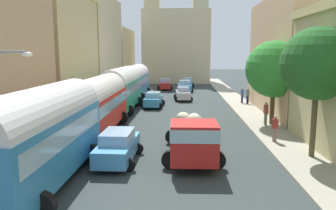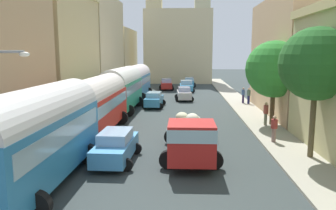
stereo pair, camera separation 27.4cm
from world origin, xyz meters
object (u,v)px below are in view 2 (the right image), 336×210
cargo_truck_0 (190,137)px  pedestrian_4 (266,113)px  car_1 (186,86)px  pedestrian_3 (274,128)px  car_0 (184,94)px  car_2 (189,82)px  car_4 (154,100)px  parked_bus_1 (96,103)px  parked_bus_2 (122,87)px  car_3 (116,146)px  parked_bus_0 (38,132)px  pedestrian_1 (243,95)px  car_5 (166,84)px  pedestrian_2 (249,95)px  streetlamp_near (0,103)px  parked_bus_3 (136,80)px

cargo_truck_0 → pedestrian_4: bearing=54.6°
car_1 → pedestrian_3: bearing=-78.9°
car_0 → car_2: (0.76, 15.25, -0.01)m
cargo_truck_0 → car_4: 16.99m
parked_bus_1 → car_4: (2.84, 11.29, -1.37)m
cargo_truck_0 → car_1: size_ratio=1.82×
pedestrian_3 → parked_bus_2: bearing=135.8°
car_1 → pedestrian_3: pedestrian_3 is taller
parked_bus_2 → car_1: (6.09, 15.88, -1.45)m
car_2 → car_3: 37.53m
parked_bus_0 → pedestrian_4: parked_bus_0 is taller
pedestrian_1 → pedestrian_3: size_ratio=1.03×
car_0 → car_2: car_0 is taller
parked_bus_0 → car_4: (2.84, 20.29, -1.51)m
car_0 → car_1: 8.61m
car_4 → car_5: bearing=88.8°
car_4 → pedestrian_2: size_ratio=2.19×
parked_bus_0 → car_5: bearing=85.0°
car_0 → car_4: 5.82m
cargo_truck_0 → car_0: bearing=91.1°
parked_bus_0 → pedestrian_3: 13.38m
car_1 → pedestrian_2: bearing=-61.0°
car_5 → pedestrian_1: bearing=-56.6°
car_4 → pedestrian_2: (9.78, 1.83, 0.26)m
car_2 → car_4: 20.59m
parked_bus_0 → pedestrian_2: bearing=60.3°
cargo_truck_0 → streetlamp_near: 8.88m
pedestrian_3 → pedestrian_1: bearing=87.1°
car_2 → pedestrian_3: bearing=-81.9°
pedestrian_1 → car_0: bearing=156.7°
pedestrian_3 → parked_bus_0: bearing=-148.5°
parked_bus_0 → parked_bus_1: bearing=90.0°
parked_bus_3 → car_4: 7.43m
parked_bus_1 → car_3: parked_bus_1 is taller
car_4 → parked_bus_0: bearing=-98.0°
parked_bus_2 → car_1: parked_bus_2 is taller
parked_bus_1 → pedestrian_2: size_ratio=5.44×
parked_bus_1 → car_1: (6.09, 24.88, -1.34)m
car_5 → pedestrian_2: 16.92m
car_1 → car_3: 30.87m
pedestrian_3 → car_5: bearing=105.7°
parked_bus_1 → cargo_truck_0: (6.26, -5.35, -0.91)m
parked_bus_2 → parked_bus_3: size_ratio=0.98×
parked_bus_2 → pedestrian_4: size_ratio=4.79×
cargo_truck_0 → pedestrian_3: 6.08m
car_5 → streetlamp_near: bearing=-97.6°
parked_bus_0 → car_4: 20.54m
parked_bus_2 → streetlamp_near: 17.87m
pedestrian_3 → cargo_truck_0: bearing=-146.9°
parked_bus_2 → car_3: 15.05m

